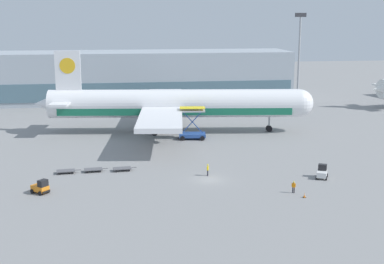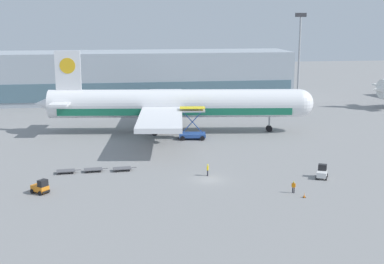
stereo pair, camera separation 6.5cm
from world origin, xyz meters
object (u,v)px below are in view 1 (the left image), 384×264
Objects in this scene: scissor_lift_loader at (192,127)px; baggage_dolly_lead at (66,171)px; baggage_tug_mid at (322,172)px; ground_crew_far at (294,186)px; traffic_cone_near at (304,195)px; airplane_main at (171,105)px; baggage_dolly_second at (93,169)px; baggage_dolly_third at (122,168)px; light_mast at (299,55)px; ground_crew_near at (208,169)px; baggage_tug_foreground at (41,187)px.

scissor_lift_loader is 1.68× the size of baggage_dolly_lead.
baggage_tug_mid is 8.92m from ground_crew_far.
ground_crew_far reaches higher than traffic_cone_near.
baggage_dolly_second is at bearing -112.27° from airplane_main.
scissor_lift_loader is at bearing -56.75° from airplane_main.
baggage_dolly_third is at bearing -104.49° from airplane_main.
traffic_cone_near is at bearing -31.32° from baggage_dolly_lead.
light_mast is 0.42× the size of airplane_main.
baggage_dolly_third is (4.48, -0.11, 0.00)m from baggage_dolly_second.
light_mast is 44.18m from scissor_lift_loader.
light_mast is 6.54× the size of baggage_dolly_third.
baggage_tug_mid is at bearing -105.24° from light_mast.
baggage_dolly_second is at bearing 102.80° from baggage_tug_mid.
traffic_cone_near is (10.08, -36.69, -2.04)m from scissor_lift_loader.
baggage_dolly_lead is at bearing -118.30° from airplane_main.
baggage_dolly_third is at bearing -132.59° from light_mast.
scissor_lift_loader is 1.68× the size of baggage_dolly_third.
light_mast reaches higher than ground_crew_near.
baggage_tug_foreground is (-25.25, -29.98, -1.47)m from scissor_lift_loader.
baggage_dolly_second is at bearing -1.82° from baggage_dolly_lead.
traffic_cone_near is at bearing -39.11° from baggage_dolly_third.
ground_crew_far is (9.23, -34.63, -1.38)m from scissor_lift_loader.
scissor_lift_loader is 38.10m from traffic_cone_near.
scissor_lift_loader is 3.81× the size of ground_crew_far.
baggage_dolly_lead is at bearing 116.04° from baggage_tug_foreground.
traffic_cone_near is (-21.26, -65.49, -13.85)m from light_mast.
airplane_main is 15.43× the size of baggage_dolly_second.
baggage_tug_foreground is (-21.80, -36.85, -4.96)m from airplane_main.
baggage_tug_mid is 0.75× the size of baggage_dolly_third.
airplane_main reaches higher than ground_crew_near.
baggage_dolly_lead is at bearing -137.50° from light_mast.
ground_crew_far reaches higher than baggage_dolly_lead.
airplane_main is 29.93m from baggage_dolly_third.
ground_crew_far is 2.32m from traffic_cone_near.
baggage_tug_mid is at bearing 99.32° from ground_crew_near.
ground_crew_far is (31.95, -13.90, 0.57)m from baggage_dolly_lead.
baggage_tug_foreground reaches higher than traffic_cone_near.
light_mast is at bearing 37.13° from baggage_dolly_lead.
baggage_dolly_second is at bearing -135.34° from light_mast.
light_mast is at bearing -76.01° from ground_crew_far.
baggage_dolly_lead is 2.03× the size of ground_crew_near.
ground_crew_far is (-22.11, -63.44, -13.19)m from light_mast.
light_mast is at bearing 42.04° from baggage_dolly_third.
ground_crew_near reaches higher than baggage_dolly_lead.
baggage_dolly_third is (-10.60, -27.46, -5.45)m from airplane_main.
scissor_lift_loader reaches higher than baggage_dolly_lead.
baggage_tug_foreground reaches higher than ground_crew_near.
ground_crew_near is at bearing 52.90° from baggage_tug_foreground.
airplane_main is at bearing 107.25° from traffic_cone_near.
light_mast is 8.76× the size of baggage_tug_mid.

